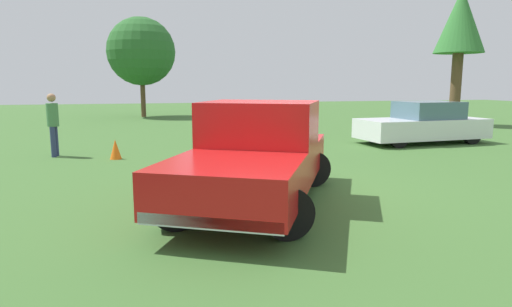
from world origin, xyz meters
name	(u,v)px	position (x,y,z in m)	size (l,w,h in m)	color
ground_plane	(292,192)	(0.00, 0.00, 0.00)	(80.00, 80.00, 0.00)	#3D662D
pickup_truck	(258,152)	(0.82, 0.52, 0.91)	(4.01, 5.32, 1.78)	black
sedan_far	(423,124)	(-6.80, -5.62, 0.67)	(4.65, 2.10, 1.47)	black
person_bystander	(53,121)	(5.29, -5.68, 1.03)	(0.37, 0.37, 1.81)	navy
tree_back_right	(460,24)	(-12.29, -10.97, 4.95)	(2.36, 2.36, 6.67)	brown
tree_far_center	(141,52)	(2.84, -20.65, 4.04)	(4.17, 4.17, 6.13)	brown
traffic_cone	(115,149)	(3.57, -4.81, 0.28)	(0.32, 0.32, 0.55)	orange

